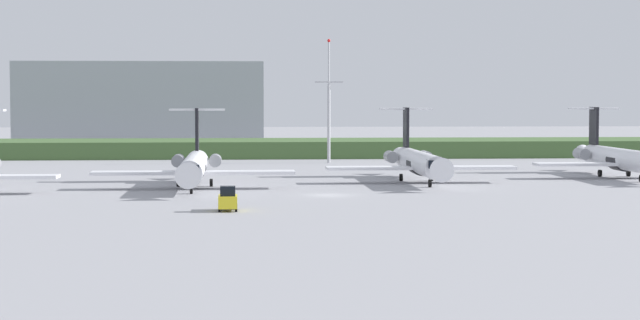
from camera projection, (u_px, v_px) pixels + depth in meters
ground_plane at (311, 176)px, 148.24m from camera, size 500.00×500.00×0.00m
grass_berm at (292, 148)px, 197.24m from camera, size 320.00×20.00×2.89m
regional_jet_second at (194, 166)px, 127.95m from camera, size 22.81×31.00×9.00m
regional_jet_third at (419, 161)px, 136.73m from camera, size 22.81×31.00×9.00m
regional_jet_fourth at (619, 158)px, 144.55m from camera, size 22.81×31.00×9.00m
antenna_mast at (329, 111)px, 176.97m from camera, size 4.40×0.50×19.49m
distant_hangar at (144, 105)px, 230.89m from camera, size 48.74×26.18×17.39m
baggage_tug at (228, 200)px, 101.83m from camera, size 1.72×3.20×2.30m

